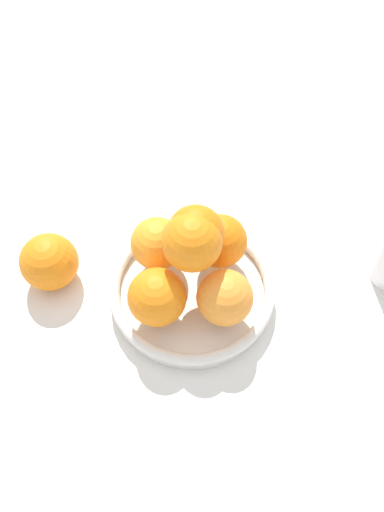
# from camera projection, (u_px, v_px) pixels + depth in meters

# --- Properties ---
(ground_plane) EXTENTS (4.00, 4.00, 0.00)m
(ground_plane) POSITION_uv_depth(u_px,v_px,m) (192.00, 296.00, 0.73)
(ground_plane) COLOR silver
(fruit_bowl) EXTENTS (0.24, 0.24, 0.03)m
(fruit_bowl) POSITION_uv_depth(u_px,v_px,m) (192.00, 290.00, 0.71)
(fruit_bowl) COLOR silver
(fruit_bowl) RESTS_ON ground_plane
(orange_pile) EXTENTS (0.19, 0.19, 0.14)m
(orange_pile) POSITION_uv_depth(u_px,v_px,m) (190.00, 260.00, 0.65)
(orange_pile) COLOR orange
(orange_pile) RESTS_ON fruit_bowl
(stray_orange) EXTENTS (0.08, 0.08, 0.08)m
(stray_orange) POSITION_uv_depth(u_px,v_px,m) (49.00, 262.00, 0.71)
(stray_orange) COLOR orange
(stray_orange) RESTS_ON ground_plane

